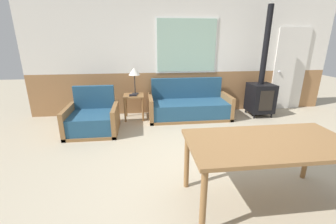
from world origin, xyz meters
name	(u,v)px	position (x,y,z in m)	size (l,w,h in m)	color
ground_plane	(218,168)	(0.00, 0.00, 0.00)	(16.00, 16.00, 0.00)	#B2A58C
wall_back	(185,56)	(0.00, 2.63, 1.36)	(7.20, 0.09, 2.70)	#996B42
couch	(189,107)	(0.02, 2.15, 0.25)	(1.83, 0.81, 0.86)	olive
armchair	(93,120)	(-2.00, 1.55, 0.24)	(0.95, 0.85, 0.84)	olive
side_table	(134,100)	(-1.22, 2.21, 0.44)	(0.44, 0.44, 0.56)	olive
table_lamp	(134,72)	(-1.18, 2.29, 1.04)	(0.25, 0.25, 0.59)	#262628
book_stack	(133,95)	(-1.23, 2.13, 0.57)	(0.16, 0.12, 0.03)	black
dining_table	(269,148)	(0.25, -0.72, 0.67)	(1.69, 0.85, 0.75)	olive
wood_stove	(261,92)	(1.71, 2.11, 0.57)	(0.52, 0.54, 2.43)	black
entry_door	(289,70)	(2.65, 2.57, 1.00)	(0.84, 0.09, 2.00)	silver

